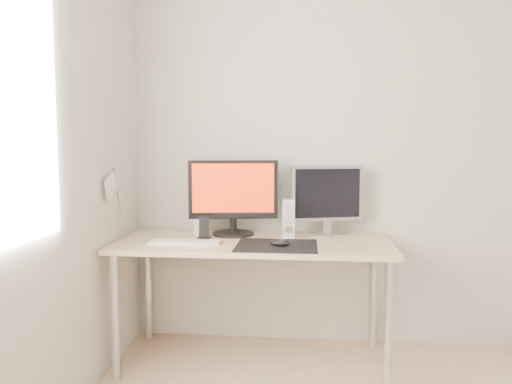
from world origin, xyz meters
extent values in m
plane|color=beige|center=(0.00, 1.75, 1.25)|extent=(3.50, 0.00, 3.50)
cube|color=black|center=(-0.79, 1.24, 0.73)|extent=(0.45, 0.40, 0.00)
ellipsoid|color=black|center=(-0.77, 1.21, 0.75)|extent=(0.11, 0.06, 0.04)
cube|color=#D1B587|center=(-0.93, 1.38, 0.71)|extent=(1.60, 0.70, 0.03)
cylinder|color=silver|center=(-1.67, 1.09, 0.35)|extent=(0.05, 0.05, 0.70)
cylinder|color=silver|center=(-0.19, 1.09, 0.35)|extent=(0.05, 0.05, 0.70)
cylinder|color=silver|center=(-1.67, 1.67, 0.35)|extent=(0.05, 0.05, 0.70)
cylinder|color=silver|center=(-0.19, 1.67, 0.35)|extent=(0.05, 0.05, 0.70)
cylinder|color=black|center=(-1.08, 1.55, 0.74)|extent=(0.30, 0.30, 0.02)
cylinder|color=black|center=(-1.08, 1.55, 0.81)|extent=(0.05, 0.05, 0.12)
cube|color=black|center=(-1.07, 1.54, 1.02)|extent=(0.55, 0.13, 0.36)
cube|color=#E24E0B|center=(-1.07, 1.52, 1.03)|extent=(0.50, 0.08, 0.30)
cube|color=silver|center=(-0.50, 1.59, 0.74)|extent=(0.26, 0.21, 0.01)
cube|color=#ADACAF|center=(-0.50, 1.59, 0.80)|extent=(0.06, 0.05, 0.10)
cube|color=#A9A9AB|center=(-0.50, 1.59, 0.99)|extent=(0.44, 0.16, 0.34)
cube|color=black|center=(-0.49, 1.56, 0.99)|extent=(0.40, 0.12, 0.30)
cube|color=silver|center=(-1.28, 1.54, 0.85)|extent=(0.07, 0.08, 0.23)
cylinder|color=silver|center=(-1.28, 1.50, 0.78)|extent=(0.04, 0.01, 0.04)
cylinder|color=silver|center=(-1.28, 1.50, 0.85)|extent=(0.04, 0.01, 0.04)
cylinder|color=silver|center=(-1.28, 1.50, 0.91)|extent=(0.04, 0.01, 0.04)
cube|color=white|center=(-0.73, 1.52, 0.85)|extent=(0.07, 0.08, 0.23)
cylinder|color=#B3B3B6|center=(-0.73, 1.47, 0.78)|extent=(0.04, 0.01, 0.04)
cylinder|color=silver|center=(-0.73, 1.47, 0.85)|extent=(0.04, 0.01, 0.04)
cylinder|color=silver|center=(-0.73, 1.47, 0.91)|extent=(0.04, 0.01, 0.04)
cube|color=silver|center=(-1.31, 1.26, 0.73)|extent=(0.42, 0.12, 0.01)
cube|color=white|center=(-1.31, 1.26, 0.74)|extent=(0.40, 0.11, 0.01)
cube|color=black|center=(-1.23, 1.40, 0.74)|extent=(0.08, 0.07, 0.02)
cube|color=black|center=(-1.23, 1.40, 0.81)|extent=(0.06, 0.03, 0.12)
cylinder|color=#A57F54|center=(-1.72, 1.30, 1.02)|extent=(0.01, 0.10, 0.29)
cube|color=white|center=(-1.72, 1.21, 1.06)|extent=(0.00, 0.19, 0.15)
camera|label=1|loc=(-0.63, -1.49, 1.29)|focal=35.00mm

